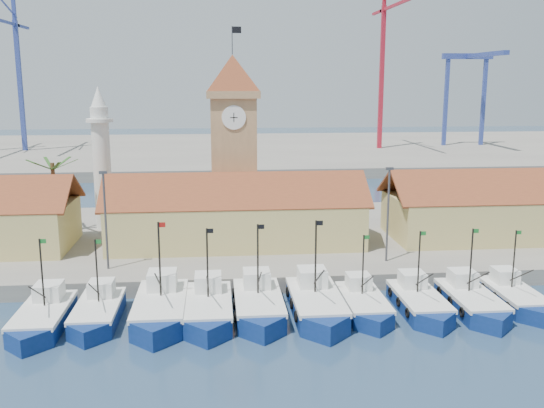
{
  "coord_description": "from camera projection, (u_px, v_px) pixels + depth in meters",
  "views": [
    {
      "loc": [
        -2.02,
        -42.25,
        18.35
      ],
      "look_at": [
        3.62,
        18.0,
        6.03
      ],
      "focal_mm": 40.0,
      "sensor_mm": 36.0,
      "label": 1
    }
  ],
  "objects": [
    {
      "name": "minaret",
      "position": [
        102.0,
        158.0,
        69.07
      ],
      "size": [
        3.0,
        3.0,
        16.3
      ],
      "color": "silver",
      "rests_on": "quay"
    },
    {
      "name": "boat_8",
      "position": [
        473.0,
        304.0,
        48.81
      ],
      "size": [
        3.44,
        9.43,
        7.13
      ],
      "color": "navy",
      "rests_on": "ground"
    },
    {
      "name": "hall_right",
      "position": [
        526.0,
        214.0,
        66.71
      ],
      "size": [
        31.2,
        10.13,
        7.61
      ],
      "color": "tan",
      "rests_on": "quay"
    },
    {
      "name": "boat_9",
      "position": [
        516.0,
        299.0,
        50.01
      ],
      "size": [
        3.22,
        8.83,
        6.68
      ],
      "color": "navy",
      "rests_on": "ground"
    },
    {
      "name": "boat_1",
      "position": [
        97.0,
        314.0,
        46.63
      ],
      "size": [
        3.29,
        9.02,
        6.83
      ],
      "color": "navy",
      "rests_on": "ground"
    },
    {
      "name": "boat_0",
      "position": [
        42.0,
        320.0,
        45.51
      ],
      "size": [
        3.47,
        9.49,
        7.18
      ],
      "color": "navy",
      "rests_on": "ground"
    },
    {
      "name": "boat_2",
      "position": [
        160.0,
        311.0,
        47.05
      ],
      "size": [
        3.91,
        10.72,
        8.12
      ],
      "color": "navy",
      "rests_on": "ground"
    },
    {
      "name": "boat_6",
      "position": [
        364.0,
        306.0,
        48.45
      ],
      "size": [
        3.23,
        8.84,
        6.69
      ],
      "color": "navy",
      "rests_on": "ground"
    },
    {
      "name": "ground",
      "position": [
        246.0,
        332.0,
        45.07
      ],
      "size": [
        400.0,
        400.0,
        0.0
      ],
      "primitive_type": "plane",
      "color": "navy",
      "rests_on": "ground"
    },
    {
      "name": "quay",
      "position": [
        235.0,
        240.0,
        68.33
      ],
      "size": [
        140.0,
        32.0,
        1.5
      ],
      "primitive_type": "cube",
      "color": "gray",
      "rests_on": "ground"
    },
    {
      "name": "crane_red_right",
      "position": [
        384.0,
        54.0,
        144.67
      ],
      "size": [
        1.0,
        32.79,
        41.0
      ],
      "color": "#AF1B2C",
      "rests_on": "terminal"
    },
    {
      "name": "gantry",
      "position": [
        472.0,
        74.0,
        150.78
      ],
      "size": [
        13.0,
        22.0,
        23.2
      ],
      "color": "#314295",
      "rests_on": "terminal"
    },
    {
      "name": "terminal",
      "position": [
        224.0,
        151.0,
        152.19
      ],
      "size": [
        240.0,
        80.0,
        2.0
      ],
      "primitive_type": "cube",
      "color": "gray",
      "rests_on": "ground"
    },
    {
      "name": "boat_5",
      "position": [
        317.0,
        306.0,
        47.93
      ],
      "size": [
        3.88,
        10.62,
        8.04
      ],
      "color": "navy",
      "rests_on": "ground"
    },
    {
      "name": "lamp_posts",
      "position": [
        244.0,
        213.0,
        55.53
      ],
      "size": [
        80.7,
        0.25,
        9.03
      ],
      "color": "#3F3F44",
      "rests_on": "quay"
    },
    {
      "name": "crane_blue_near",
      "position": [
        16.0,
        63.0,
        140.24
      ],
      "size": [
        1.0,
        31.63,
        37.14
      ],
      "color": "#314295",
      "rests_on": "terminal"
    },
    {
      "name": "clock_tower",
      "position": [
        233.0,
        139.0,
        68.04
      ],
      "size": [
        5.8,
        5.8,
        22.7
      ],
      "color": "tan",
      "rests_on": "quay"
    },
    {
      "name": "boat_4",
      "position": [
        259.0,
        307.0,
        47.88
      ],
      "size": [
        3.73,
        10.22,
        7.73
      ],
      "color": "navy",
      "rests_on": "ground"
    },
    {
      "name": "hall_center",
      "position": [
        236.0,
        220.0,
        63.78
      ],
      "size": [
        27.04,
        10.13,
        7.61
      ],
      "color": "tan",
      "rests_on": "quay"
    },
    {
      "name": "boat_3",
      "position": [
        208.0,
        311.0,
        47.15
      ],
      "size": [
        3.66,
        10.02,
        7.58
      ],
      "color": "navy",
      "rests_on": "ground"
    },
    {
      "name": "boat_7",
      "position": [
        420.0,
        304.0,
        48.67
      ],
      "size": [
        3.36,
        9.2,
        6.96
      ],
      "color": "navy",
      "rests_on": "ground"
    },
    {
      "name": "palm_tree",
      "position": [
        54.0,
        192.0,
        67.36
      ],
      "size": [
        5.6,
        5.03,
        8.39
      ],
      "color": "brown",
      "rests_on": "quay"
    }
  ]
}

